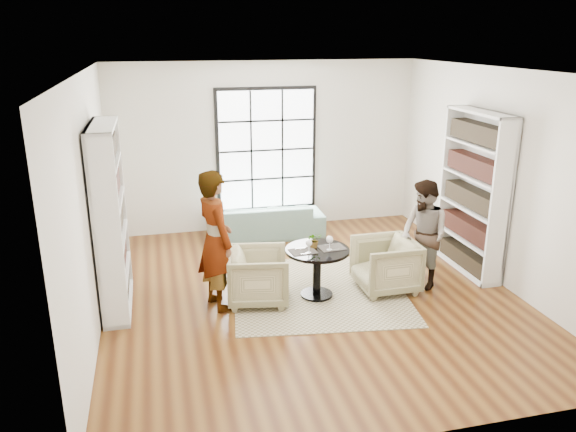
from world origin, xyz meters
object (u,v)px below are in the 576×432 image
object	(u,v)px
pedestal_table	(317,262)
person_right	(424,235)
armchair_right	(385,265)
sofa	(266,220)
armchair_left	(259,276)
wine_glass_right	(330,240)
flower_centerpiece	(314,240)
wine_glass_left	(309,243)
person_left	(215,240)

from	to	relation	value
pedestal_table	person_right	world-z (taller)	person_right
pedestal_table	armchair_right	xyz separation A→B (m)	(0.99, -0.02, -0.13)
sofa	armchair_left	world-z (taller)	armchair_left
person_right	wine_glass_right	bearing A→B (deg)	-98.42
sofa	armchair_left	xyz separation A→B (m)	(-0.60, -2.49, 0.07)
sofa	person_right	bearing A→B (deg)	125.90
flower_centerpiece	wine_glass_left	bearing A→B (deg)	-124.68
person_left	flower_centerpiece	size ratio (longest dim) A/B	8.63
armchair_right	person_left	bearing A→B (deg)	-91.73
armchair_left	wine_glass_right	size ratio (longest dim) A/B	3.95
person_left	person_right	world-z (taller)	person_left
person_right	wine_glass_left	bearing A→B (deg)	-97.73
wine_glass_right	flower_centerpiece	xyz separation A→B (m)	(-0.17, 0.15, -0.04)
person_left	wine_glass_right	world-z (taller)	person_left
person_right	pedestal_table	bearing A→B (deg)	-101.53
person_left	wine_glass_left	bearing A→B (deg)	-115.20
wine_glass_right	armchair_left	bearing A→B (deg)	173.14
flower_centerpiece	armchair_left	bearing A→B (deg)	-177.37
armchair_right	person_left	size ratio (longest dim) A/B	0.44
person_right	wine_glass_left	size ratio (longest dim) A/B	8.20
person_left	wine_glass_left	xyz separation A→B (m)	(1.20, -0.15, -0.10)
armchair_right	person_left	world-z (taller)	person_left
sofa	flower_centerpiece	bearing A→B (deg)	95.60
wine_glass_right	armchair_right	bearing A→B (deg)	4.20
armchair_left	wine_glass_right	xyz separation A→B (m)	(0.94, -0.11, 0.47)
armchair_right	person_left	xyz separation A→B (m)	(-2.34, 0.05, 0.55)
person_right	armchair_left	bearing A→B (deg)	-102.23
person_left	wine_glass_right	distance (m)	1.50
sofa	flower_centerpiece	distance (m)	2.51
person_left	wine_glass_left	size ratio (longest dim) A/B	9.84
armchair_right	person_right	world-z (taller)	person_right
person_right	wine_glass_left	distance (m)	1.69
armchair_left	wine_glass_left	bearing A→B (deg)	-92.90
sofa	person_right	xyz separation A→B (m)	(1.73, -2.54, 0.47)
armchair_right	flower_centerpiece	world-z (taller)	flower_centerpiece
sofa	wine_glass_right	size ratio (longest dim) A/B	9.94
sofa	wine_glass_right	world-z (taller)	wine_glass_right
wine_glass_left	sofa	bearing A→B (deg)	91.01
pedestal_table	person_left	world-z (taller)	person_left
pedestal_table	sofa	distance (m)	2.54
person_left	armchair_right	bearing A→B (deg)	-109.48
pedestal_table	sofa	xyz separation A→B (m)	(-0.20, 2.52, -0.21)
armchair_right	person_left	distance (m)	2.40
armchair_right	wine_glass_right	xyz separation A→B (m)	(-0.84, -0.06, 0.47)
person_left	person_right	size ratio (longest dim) A/B	1.20
armchair_left	flower_centerpiece	bearing A→B (deg)	-77.52
armchair_left	armchair_right	xyz separation A→B (m)	(1.79, -0.05, 0.01)
wine_glass_left	pedestal_table	bearing A→B (deg)	36.60
pedestal_table	wine_glass_left	world-z (taller)	wine_glass_left
sofa	armchair_left	bearing A→B (deg)	77.95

